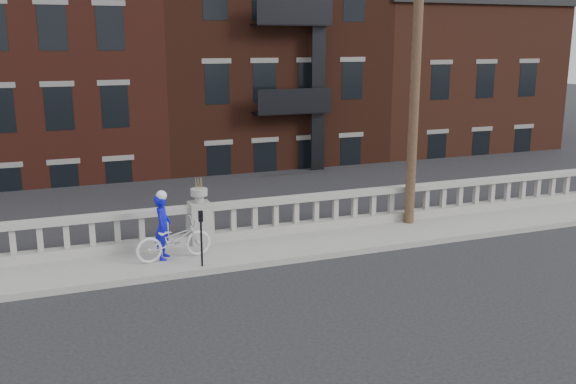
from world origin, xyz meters
The scene contains 9 objects.
ground centered at (0.00, 0.00, 0.00)m, with size 120.00×120.00×0.00m, color black.
sidewalk centered at (0.00, 3.00, 0.07)m, with size 32.00×2.20×0.15m, color gray.
balustrade centered at (0.00, 3.95, 0.64)m, with size 28.00×0.34×1.03m.
planter_pedestal centered at (0.00, 3.95, 0.83)m, with size 0.55×0.55×1.76m.
lower_level centered at (0.56, 23.04, 2.63)m, with size 80.00×44.00×20.80m.
utility_pole centered at (6.20, 3.60, 5.24)m, with size 1.60×0.28×10.00m.
parking_meter_c centered at (-0.40, 2.15, 1.00)m, with size 0.10×0.09×1.36m.
bicycle centered at (-0.91, 2.90, 0.65)m, with size 0.66×1.89×0.99m, color silver.
cyclist centered at (-1.14, 3.03, 0.96)m, with size 0.59×0.39×1.61m, color #0B0DB1.
Camera 1 is at (-3.77, -12.06, 5.39)m, focal length 40.00 mm.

